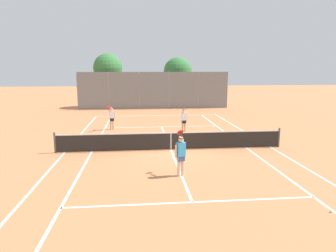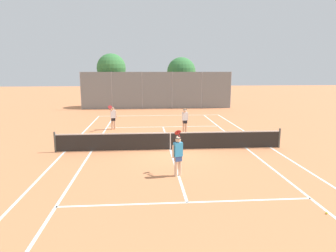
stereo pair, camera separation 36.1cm
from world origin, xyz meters
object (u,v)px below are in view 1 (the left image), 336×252
player_near_side (181,153)px  tree_behind_right (178,72)px  tennis_net (171,140)px  player_far_right (184,119)px  loose_tennis_ball_1 (117,118)px  tree_behind_left (107,69)px  loose_tennis_ball_0 (331,211)px  player_far_left (112,117)px

player_near_side → tree_behind_right: (3.08, 24.41, 2.89)m
tennis_net → player_near_side: bearing=-90.5°
player_far_right → loose_tennis_ball_1: 8.15m
player_far_right → tree_behind_left: 16.07m
loose_tennis_ball_0 → tree_behind_left: 28.06m
tree_behind_left → tennis_net: bearing=-75.0°
tennis_net → loose_tennis_ball_1: size_ratio=181.82×
player_far_left → tree_behind_left: tree_behind_left is taller
tennis_net → loose_tennis_ball_1: tennis_net is taller
player_far_right → tree_behind_right: bearing=84.0°
player_far_left → loose_tennis_ball_0: size_ratio=26.88×
player_near_side → loose_tennis_ball_1: 15.18m
loose_tennis_ball_1 → tree_behind_right: 12.31m
player_near_side → tennis_net: bearing=89.5°
player_near_side → player_far_right: (1.39, 8.29, -0.02)m
player_far_left → tree_behind_left: (-1.46, 13.01, 3.26)m
player_near_side → player_far_right: size_ratio=1.11×
player_near_side → player_far_left: same height
player_far_left → tree_behind_right: tree_behind_right is taller
player_near_side → player_far_right: bearing=80.5°
player_near_side → tree_behind_right: tree_behind_right is taller
player_far_left → loose_tennis_ball_0: (7.58, -13.22, -0.89)m
loose_tennis_ball_0 → tree_behind_right: bearing=92.0°
tennis_net → player_far_left: bearing=121.9°
tennis_net → player_far_right: (1.36, 4.37, 0.40)m
tree_behind_right → player_far_right: bearing=-96.0°
tennis_net → player_near_side: size_ratio=6.76×
tennis_net → loose_tennis_ball_0: (4.02, -7.49, -0.48)m
player_far_left → loose_tennis_ball_1: 5.16m
player_far_left → tree_behind_right: 16.43m
loose_tennis_ball_0 → tree_behind_right: (-0.97, 27.98, 3.78)m
loose_tennis_ball_1 → tree_behind_left: size_ratio=0.01×
loose_tennis_ball_1 → player_near_side: bearing=-76.6°
player_near_side → loose_tennis_ball_0: 5.47m
player_far_right → tree_behind_left: bearing=113.9°
loose_tennis_ball_0 → player_near_side: bearing=138.6°
player_near_side → loose_tennis_ball_0: (4.05, -3.56, -0.89)m
tennis_net → tree_behind_left: 19.75m
player_near_side → tree_behind_left: size_ratio=0.30×
player_far_right → player_near_side: bearing=-99.5°
tree_behind_right → player_far_left: bearing=-114.1°
loose_tennis_ball_0 → tennis_net: bearing=118.2°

